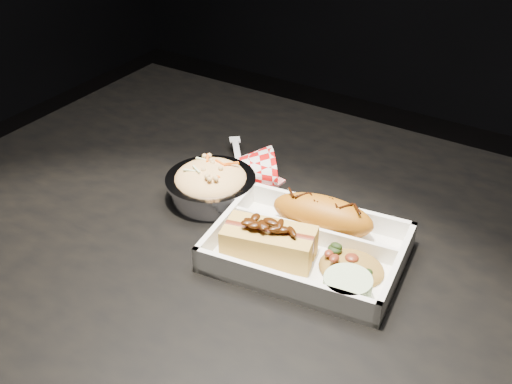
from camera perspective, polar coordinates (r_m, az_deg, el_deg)
dining_table at (r=0.96m, az=3.52°, el=-8.65°), size 1.20×0.80×0.75m
food_tray at (r=0.87m, az=4.60°, el=-5.25°), size 0.27×0.21×0.04m
fried_pastry at (r=0.89m, az=5.93°, el=-2.04°), size 0.15×0.08×0.05m
hotdog at (r=0.85m, az=1.16°, el=-4.27°), size 0.13×0.09×0.06m
fried_rice_mound at (r=0.84m, az=8.53°, el=-6.12°), size 0.09×0.08×0.03m
cupcake_liner at (r=0.80m, az=8.11°, el=-8.44°), size 0.06×0.06×0.03m
foil_coleslaw_cup at (r=0.97m, az=-4.04°, el=0.78°), size 0.14×0.14×0.06m
napkin_fork at (r=1.03m, az=-1.46°, el=2.09°), size 0.15×0.16×0.10m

